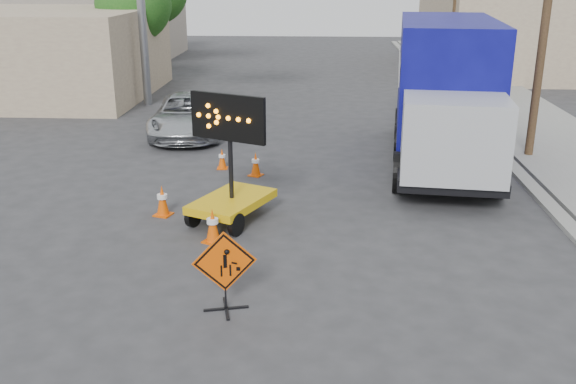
# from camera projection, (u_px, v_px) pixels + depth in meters

# --- Properties ---
(ground) EXTENTS (100.00, 100.00, 0.00)m
(ground) POSITION_uv_depth(u_px,v_px,m) (243.00, 305.00, 11.59)
(ground) COLOR #2D2D30
(ground) RESTS_ON ground
(curb_right) EXTENTS (0.40, 60.00, 0.12)m
(curb_right) POSITION_uv_depth(u_px,v_px,m) (470.00, 122.00, 25.34)
(curb_right) COLOR gray
(curb_right) RESTS_ON ground
(sidewalk_right) EXTENTS (4.00, 60.00, 0.15)m
(sidewalk_right) POSITION_uv_depth(u_px,v_px,m) (529.00, 122.00, 25.21)
(sidewalk_right) COLOR gray
(sidewalk_right) RESTS_ON ground
(storefront_left_near) EXTENTS (14.00, 10.00, 4.00)m
(storefront_left_near) POSITION_uv_depth(u_px,v_px,m) (1.00, 53.00, 30.54)
(storefront_left_near) COLOR tan
(storefront_left_near) RESTS_ON ground
(storefront_left_far) EXTENTS (12.00, 10.00, 4.40)m
(storefront_left_far) POSITION_uv_depth(u_px,v_px,m) (84.00, 25.00, 43.73)
(storefront_left_far) COLOR #A49788
(storefront_left_far) RESTS_ON ground
(building_right_far) EXTENTS (10.00, 14.00, 4.60)m
(building_right_far) POSITION_uv_depth(u_px,v_px,m) (518.00, 31.00, 38.45)
(building_right_far) COLOR tan
(building_right_far) RESTS_ON ground
(utility_pole_near) EXTENTS (1.80, 0.26, 9.00)m
(utility_pole_near) POSITION_uv_depth(u_px,v_px,m) (547.00, 7.00, 19.07)
(utility_pole_near) COLOR #4D3321
(utility_pole_near) RESTS_ON ground
(tree_left_near) EXTENTS (3.71, 3.71, 6.03)m
(tree_left_near) POSITION_uv_depth(u_px,v_px,m) (133.00, 4.00, 31.40)
(tree_left_near) COLOR #4D3321
(tree_left_near) RESTS_ON ground
(construction_sign) EXTENTS (1.11, 0.79, 1.51)m
(construction_sign) POSITION_uv_depth(u_px,v_px,m) (225.00, 269.00, 11.18)
(construction_sign) COLOR black
(construction_sign) RESTS_ON ground
(arrow_board) EXTENTS (2.09, 2.51, 3.09)m
(arrow_board) POSITION_uv_depth(u_px,v_px,m) (232.00, 194.00, 15.29)
(arrow_board) COLOR gold
(arrow_board) RESTS_ON ground
(pickup_truck) EXTENTS (2.88, 5.48, 1.47)m
(pickup_truck) POSITION_uv_depth(u_px,v_px,m) (189.00, 115.00, 23.40)
(pickup_truck) COLOR #B7BABF
(pickup_truck) RESTS_ON ground
(box_truck) EXTENTS (3.66, 9.36, 4.33)m
(box_truck) POSITION_uv_depth(u_px,v_px,m) (444.00, 101.00, 19.56)
(box_truck) COLOR black
(box_truck) RESTS_ON ground
(cone_a) EXTENTS (0.53, 0.53, 0.79)m
(cone_a) POSITION_uv_depth(u_px,v_px,m) (213.00, 225.00, 14.16)
(cone_a) COLOR #E14E04
(cone_a) RESTS_ON ground
(cone_b) EXTENTS (0.49, 0.49, 0.77)m
(cone_b) POSITION_uv_depth(u_px,v_px,m) (162.00, 200.00, 15.72)
(cone_b) COLOR #E14E04
(cone_b) RESTS_ON ground
(cone_c) EXTENTS (0.48, 0.48, 0.71)m
(cone_c) POSITION_uv_depth(u_px,v_px,m) (256.00, 164.00, 18.79)
(cone_c) COLOR #E14E04
(cone_c) RESTS_ON ground
(cone_d) EXTENTS (0.34, 0.34, 0.63)m
(cone_d) POSITION_uv_depth(u_px,v_px,m) (222.00, 159.00, 19.47)
(cone_d) COLOR #E14E04
(cone_d) RESTS_ON ground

